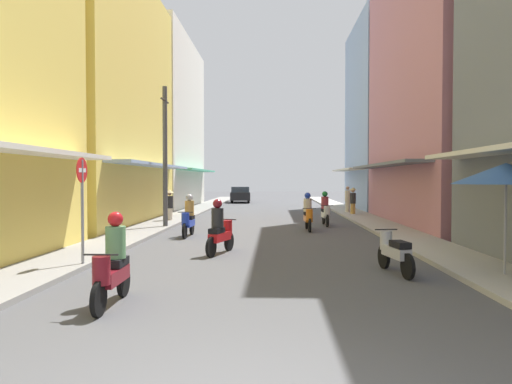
% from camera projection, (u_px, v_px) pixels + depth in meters
% --- Properties ---
extents(ground_plane, '(107.43, 107.43, 0.00)m').
position_uv_depth(ground_plane, '(269.00, 220.00, 24.42)').
color(ground_plane, '#4C4C4F').
extents(sidewalk_left, '(1.78, 56.83, 0.12)m').
position_uv_depth(sidewalk_left, '(174.00, 218.00, 24.61)').
color(sidewalk_left, gray).
rests_on(sidewalk_left, ground).
extents(sidewalk_right, '(1.78, 56.83, 0.12)m').
position_uv_depth(sidewalk_right, '(365.00, 219.00, 24.22)').
color(sidewalk_right, '#ADA89E').
rests_on(sidewalk_right, ground).
extents(building_left_mid, '(7.05, 11.99, 11.88)m').
position_uv_depth(building_left_mid, '(82.00, 100.00, 22.13)').
color(building_left_mid, '#EFD159').
rests_on(building_left_mid, ground).
extents(building_left_far, '(7.05, 12.46, 12.49)m').
position_uv_depth(building_left_far, '(152.00, 125.00, 34.72)').
color(building_left_far, silver).
rests_on(building_left_far, ground).
extents(building_right_mid, '(7.05, 12.11, 17.32)m').
position_uv_depth(building_right_mid, '(461.00, 39.00, 21.45)').
color(building_right_mid, '#B7727F').
rests_on(building_right_mid, ground).
extents(building_right_far, '(7.05, 9.11, 13.07)m').
position_uv_depth(building_right_far, '(398.00, 117.00, 32.45)').
color(building_right_far, '#8CA5CC').
rests_on(building_right_far, ground).
extents(motorbike_orange, '(0.55, 1.81, 1.58)m').
position_uv_depth(motorbike_orange, '(308.00, 214.00, 19.22)').
color(motorbike_orange, black).
rests_on(motorbike_orange, ground).
extents(motorbike_white, '(0.55, 1.81, 1.58)m').
position_uv_depth(motorbike_white, '(325.00, 210.00, 21.26)').
color(motorbike_white, black).
rests_on(motorbike_white, ground).
extents(motorbike_blue, '(0.55, 1.81, 1.58)m').
position_uv_depth(motorbike_blue, '(188.00, 218.00, 17.17)').
color(motorbike_blue, black).
rests_on(motorbike_blue, ground).
extents(motorbike_maroon, '(0.55, 1.81, 1.58)m').
position_uv_depth(motorbike_maroon, '(112.00, 264.00, 7.80)').
color(motorbike_maroon, black).
rests_on(motorbike_maroon, ground).
extents(motorbike_red, '(0.73, 1.75, 1.58)m').
position_uv_depth(motorbike_red, '(220.00, 230.00, 13.15)').
color(motorbike_red, black).
rests_on(motorbike_red, ground).
extents(motorbike_silver, '(0.59, 1.80, 0.96)m').
position_uv_depth(motorbike_silver, '(394.00, 251.00, 10.47)').
color(motorbike_silver, black).
rests_on(motorbike_silver, ground).
extents(parked_car, '(2.03, 4.21, 1.45)m').
position_uv_depth(parked_car, '(240.00, 194.00, 42.32)').
color(parked_car, black).
rests_on(parked_car, ground).
extents(pedestrian_crossing, '(0.44, 0.44, 1.62)m').
position_uv_depth(pedestrian_crossing, '(170.00, 204.00, 22.78)').
color(pedestrian_crossing, beige).
rests_on(pedestrian_crossing, ground).
extents(pedestrian_midway, '(0.34, 0.34, 1.70)m').
position_uv_depth(pedestrian_midway, '(348.00, 200.00, 28.32)').
color(pedestrian_midway, beige).
rests_on(pedestrian_midway, ground).
extents(pedestrian_far, '(0.44, 0.44, 1.66)m').
position_uv_depth(pedestrian_far, '(353.00, 200.00, 26.83)').
color(pedestrian_far, '#BF8C3F').
rests_on(pedestrian_far, ground).
extents(vendor_umbrella, '(2.20, 2.20, 2.48)m').
position_uv_depth(vendor_umbrella, '(506.00, 174.00, 9.76)').
color(vendor_umbrella, '#99999E').
rests_on(vendor_umbrella, ground).
extents(utility_pole, '(0.20, 1.20, 6.09)m').
position_uv_depth(utility_pole, '(165.00, 156.00, 19.80)').
color(utility_pole, '#4C4C4F').
rests_on(utility_pole, ground).
extents(street_sign_no_entry, '(0.07, 0.60, 2.65)m').
position_uv_depth(street_sign_no_entry, '(82.00, 197.00, 11.02)').
color(street_sign_no_entry, gray).
rests_on(street_sign_no_entry, ground).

